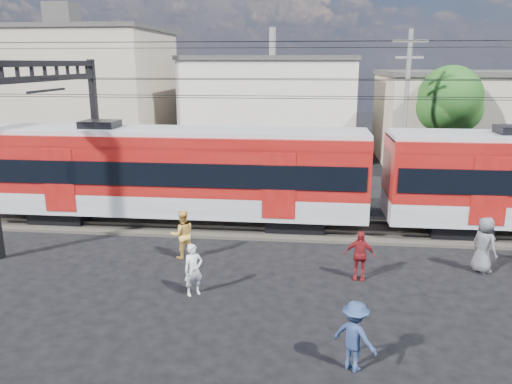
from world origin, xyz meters
TOP-DOWN VIEW (x-y plane):
  - ground at (0.00, 0.00)m, footprint 120.00×120.00m
  - track_bed at (0.00, 8.00)m, footprint 70.00×3.40m
  - rail_near at (0.00, 7.25)m, footprint 70.00×0.12m
  - rail_far at (0.00, 8.75)m, footprint 70.00×0.12m
  - commuter_train at (-4.39, 8.00)m, footprint 50.30×3.08m
  - catenary at (-8.65, 8.00)m, footprint 70.00×9.30m
  - building_west at (-17.00, 24.00)m, footprint 14.28×10.20m
  - building_midwest at (-2.00, 27.00)m, footprint 12.24×12.24m
  - building_mideast at (14.00, 24.00)m, footprint 16.32×10.20m
  - utility_pole_mid at (6.00, 15.00)m, footprint 1.80×0.24m
  - tree_near at (9.19, 18.09)m, footprint 3.82×3.64m
  - pedestrian_a at (-2.34, 1.42)m, footprint 0.70×0.65m
  - pedestrian_b at (-3.40, 4.26)m, footprint 1.07×0.98m
  - pedestrian_c at (2.18, -1.93)m, footprint 1.25×1.13m
  - pedestrian_d at (2.73, 3.09)m, footprint 1.02×0.54m
  - pedestrian_e at (6.91, 4.16)m, footprint 1.00×1.11m

SIDE VIEW (x-z plane):
  - ground at x=0.00m, z-range 0.00..0.00m
  - track_bed at x=0.00m, z-range 0.00..0.12m
  - rail_near at x=0.00m, z-range 0.12..0.24m
  - rail_far at x=0.00m, z-range 0.12..0.24m
  - pedestrian_a at x=-2.34m, z-range 0.00..1.61m
  - pedestrian_d at x=2.73m, z-range 0.00..1.65m
  - pedestrian_c at x=2.18m, z-range 0.00..1.68m
  - pedestrian_b at x=-3.40m, z-range 0.00..1.78m
  - pedestrian_e at x=6.91m, z-range 0.00..1.91m
  - commuter_train at x=-4.39m, z-range 0.31..4.49m
  - building_mideast at x=14.00m, z-range 0.01..6.31m
  - building_midwest at x=-2.00m, z-range 0.01..7.31m
  - utility_pole_mid at x=6.00m, z-range 0.28..8.78m
  - building_west at x=-17.00m, z-range 0.01..9.31m
  - tree_near at x=9.19m, z-range 1.30..8.02m
  - catenary at x=-8.65m, z-range 1.38..8.89m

